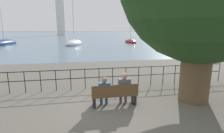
# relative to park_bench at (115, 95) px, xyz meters

# --- Properties ---
(ground_plane) EXTENTS (1000.00, 1000.00, 0.00)m
(ground_plane) POSITION_rel_park_bench_xyz_m (0.00, 0.06, -0.43)
(ground_plane) COLOR #605B51
(harbor_water) EXTENTS (600.00, 300.00, 0.01)m
(harbor_water) POSITION_rel_park_bench_xyz_m (0.00, 159.91, -0.43)
(harbor_water) COLOR slate
(harbor_water) RESTS_ON ground_plane
(park_bench) EXTENTS (1.81, 0.45, 0.90)m
(park_bench) POSITION_rel_park_bench_xyz_m (0.00, 0.00, 0.00)
(park_bench) COLOR brown
(park_bench) RESTS_ON ground_plane
(seated_person_left) EXTENTS (0.44, 0.35, 1.17)m
(seated_person_left) POSITION_rel_park_bench_xyz_m (-0.40, 0.08, 0.22)
(seated_person_left) COLOR navy
(seated_person_left) RESTS_ON ground_plane
(seated_person_right) EXTENTS (0.46, 0.35, 1.31)m
(seated_person_right) POSITION_rel_park_bench_xyz_m (0.40, 0.07, 0.29)
(seated_person_right) COLOR #4C4C51
(seated_person_right) RESTS_ON ground_plane
(promenade_railing) EXTENTS (13.44, 0.04, 1.05)m
(promenade_railing) POSITION_rel_park_bench_xyz_m (0.00, 2.25, 0.26)
(promenade_railing) COLOR black
(promenade_railing) RESTS_ON ground_plane
(sailboat_0) EXTENTS (4.41, 7.13, 12.45)m
(sailboat_0) POSITION_rel_park_bench_xyz_m (-2.16, 30.15, -0.08)
(sailboat_0) COLOR white
(sailboat_0) RESTS_ON ground_plane
(sailboat_1) EXTENTS (2.19, 5.57, 10.85)m
(sailboat_1) POSITION_rel_park_bench_xyz_m (10.90, 34.00, -0.12)
(sailboat_1) COLOR maroon
(sailboat_1) RESTS_ON ground_plane
(sailboat_2) EXTENTS (3.59, 8.68, 10.53)m
(sailboat_2) POSITION_rel_park_bench_xyz_m (-16.11, 32.82, -0.08)
(sailboat_2) COLOR navy
(sailboat_2) RESTS_ON ground_plane
(harbor_lighthouse) EXTENTS (4.79, 4.79, 28.78)m
(harbor_lighthouse) POSITION_rel_park_bench_xyz_m (-10.52, 98.40, 12.95)
(harbor_lighthouse) COLOR silver
(harbor_lighthouse) RESTS_ON ground_plane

